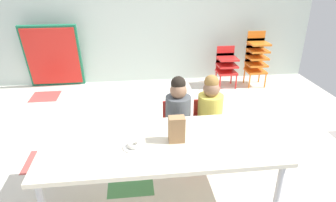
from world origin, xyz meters
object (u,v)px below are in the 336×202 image
object	(u,v)px
kid_chair_orange_stack	(256,56)
paper_bag_brown	(177,129)
kid_chair_red_stack	(226,64)
donut_powdered_on_plate	(134,145)
folded_activity_table	(53,57)
seated_child_middle_seat	(210,109)
paper_plate_near_edge	(134,147)
seated_child_near_camera	(178,110)
craft_table	(161,146)

from	to	relation	value
kid_chair_orange_stack	paper_bag_brown	bearing A→B (deg)	-123.87
kid_chair_red_stack	donut_powdered_on_plate	world-z (taller)	kid_chair_red_stack
folded_activity_table	donut_powdered_on_plate	world-z (taller)	folded_activity_table
seated_child_middle_seat	kid_chair_orange_stack	size ratio (longest dim) A/B	1.00
kid_chair_orange_stack	seated_child_middle_seat	bearing A→B (deg)	-123.57
kid_chair_orange_stack	paper_plate_near_edge	distance (m)	3.42
seated_child_near_camera	paper_bag_brown	size ratio (longest dim) A/B	4.17
craft_table	paper_plate_near_edge	bearing A→B (deg)	-166.07
donut_powdered_on_plate	paper_plate_near_edge	bearing A→B (deg)	0.00
kid_chair_red_stack	paper_plate_near_edge	size ratio (longest dim) A/B	3.78
kid_chair_red_stack	donut_powdered_on_plate	size ratio (longest dim) A/B	6.02
seated_child_middle_seat	kid_chair_orange_stack	bearing A→B (deg)	56.43
kid_chair_orange_stack	donut_powdered_on_plate	distance (m)	3.42
folded_activity_table	paper_plate_near_edge	distance (m)	3.24
seated_child_near_camera	donut_powdered_on_plate	xyz separation A→B (m)	(-0.46, -0.70, 0.07)
donut_powdered_on_plate	paper_bag_brown	bearing A→B (deg)	8.46
seated_child_near_camera	paper_plate_near_edge	bearing A→B (deg)	-123.31
paper_bag_brown	craft_table	bearing A→B (deg)	178.90
paper_plate_near_edge	seated_child_middle_seat	bearing A→B (deg)	41.25
folded_activity_table	kid_chair_orange_stack	bearing A→B (deg)	-4.79
seated_child_near_camera	seated_child_middle_seat	world-z (taller)	same
seated_child_near_camera	seated_child_middle_seat	distance (m)	0.34
craft_table	paper_plate_near_edge	xyz separation A→B (m)	(-0.22, -0.05, 0.05)
kid_chair_orange_stack	paper_plate_near_edge	xyz separation A→B (m)	(-2.12, -2.69, 0.09)
kid_chair_orange_stack	folded_activity_table	xyz separation A→B (m)	(-3.41, 0.29, 0.02)
seated_child_near_camera	paper_bag_brown	distance (m)	0.68
kid_chair_red_stack	kid_chair_orange_stack	size ratio (longest dim) A/B	0.74
seated_child_near_camera	seated_child_middle_seat	bearing A→B (deg)	0.00
craft_table	seated_child_near_camera	xyz separation A→B (m)	(0.24, 0.65, 0.00)
craft_table	kid_chair_red_stack	distance (m)	2.98
folded_activity_table	paper_bag_brown	size ratio (longest dim) A/B	4.94
craft_table	paper_plate_near_edge	world-z (taller)	paper_plate_near_edge
seated_child_near_camera	kid_chair_orange_stack	bearing A→B (deg)	50.15
seated_child_middle_seat	folded_activity_table	world-z (taller)	folded_activity_table
seated_child_near_camera	paper_bag_brown	xyz separation A→B (m)	(-0.11, -0.65, 0.15)
seated_child_near_camera	paper_bag_brown	world-z (taller)	seated_child_near_camera
seated_child_middle_seat	paper_bag_brown	world-z (taller)	seated_child_middle_seat
seated_child_near_camera	folded_activity_table	xyz separation A→B (m)	(-1.75, 2.27, -0.02)
kid_chair_orange_stack	paper_plate_near_edge	bearing A→B (deg)	-128.25
folded_activity_table	paper_plate_near_edge	size ratio (longest dim) A/B	6.04
seated_child_middle_seat	paper_bag_brown	size ratio (longest dim) A/B	4.17
kid_chair_red_stack	paper_plate_near_edge	world-z (taller)	kid_chair_red_stack
seated_child_middle_seat	paper_plate_near_edge	world-z (taller)	seated_child_middle_seat
seated_child_middle_seat	donut_powdered_on_plate	xyz separation A→B (m)	(-0.80, -0.70, 0.07)
seated_child_near_camera	folded_activity_table	size ratio (longest dim) A/B	0.84
kid_chair_red_stack	donut_powdered_on_plate	bearing A→B (deg)	-120.80
seated_child_middle_seat	paper_plate_near_edge	distance (m)	1.07
kid_chair_red_stack	folded_activity_table	xyz separation A→B (m)	(-2.89, 0.29, 0.14)
craft_table	paper_bag_brown	xyz separation A→B (m)	(0.13, -0.00, 0.15)
paper_plate_near_edge	kid_chair_orange_stack	bearing A→B (deg)	51.75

